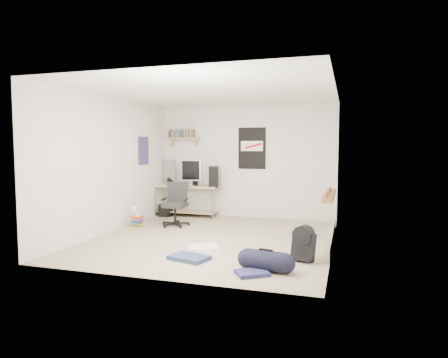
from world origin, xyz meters
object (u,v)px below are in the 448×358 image
(office_chair, at_px, (175,202))
(book_stack, at_px, (137,220))
(desk, at_px, (188,200))
(backpack, at_px, (303,247))
(duffel_bag, at_px, (266,260))

(office_chair, relative_size, book_stack, 2.23)
(desk, relative_size, book_stack, 3.83)
(desk, height_order, backpack, desk)
(backpack, height_order, book_stack, backpack)
(backpack, distance_m, book_stack, 3.67)
(office_chair, bearing_deg, backpack, -43.39)
(desk, xyz_separation_m, office_chair, (0.23, -1.21, 0.12))
(duffel_bag, bearing_deg, office_chair, 144.56)
(desk, bearing_deg, office_chair, -73.83)
(duffel_bag, xyz_separation_m, book_stack, (-2.98, 1.99, 0.01))
(desk, xyz_separation_m, duffel_bag, (2.54, -3.53, -0.22))
(backpack, xyz_separation_m, duffel_bag, (-0.41, -0.59, -0.06))
(book_stack, bearing_deg, duffel_bag, -33.67)
(desk, distance_m, office_chair, 1.24)
(office_chair, height_order, duffel_bag, office_chair)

